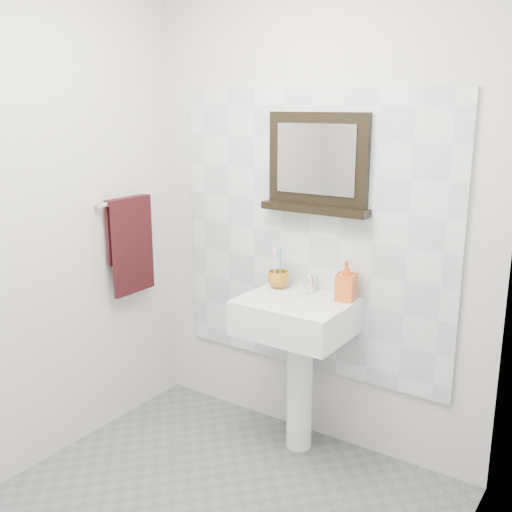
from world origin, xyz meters
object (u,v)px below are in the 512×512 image
at_px(soap_dispenser, 346,281).
at_px(framed_mirror, 318,166).
at_px(toothbrush_cup, 278,279).
at_px(pedestal_sink, 296,333).
at_px(hand_towel, 130,238).

distance_m(soap_dispenser, framed_mirror, 0.60).
distance_m(toothbrush_cup, framed_mirror, 0.64).
relative_size(pedestal_sink, framed_mirror, 1.62).
bearing_deg(toothbrush_cup, framed_mirror, 21.57).
bearing_deg(soap_dispenser, framed_mirror, 157.07).
height_order(pedestal_sink, hand_towel, hand_towel).
bearing_deg(hand_towel, framed_mirror, 20.38).
height_order(soap_dispenser, hand_towel, hand_towel).
distance_m(toothbrush_cup, soap_dispenser, 0.40).
bearing_deg(framed_mirror, hand_towel, -159.62).
bearing_deg(pedestal_sink, toothbrush_cup, 148.13).
height_order(pedestal_sink, framed_mirror, framed_mirror).
relative_size(soap_dispenser, hand_towel, 0.37).
bearing_deg(toothbrush_cup, soap_dispenser, 1.75).
xyz_separation_m(pedestal_sink, soap_dispenser, (0.21, 0.13, 0.29)).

